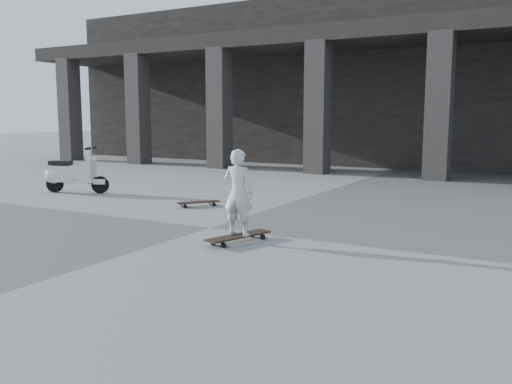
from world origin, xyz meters
The scene contains 6 objects.
ground centered at (0.00, 0.00, 0.00)m, with size 90.00×90.00×0.00m, color #4F4F4C.
colonnade centered at (0.00, 13.77, 3.03)m, with size 28.00×8.82×6.00m.
longboard centered at (0.90, -0.64, 0.08)m, with size 0.54×1.07×0.10m.
skateboard_spare centered at (-1.35, 1.58, 0.08)m, with size 0.67×0.79×0.10m.
child centered at (0.90, -0.64, 0.70)m, with size 0.44×0.29×1.20m, color beige.
scooter centered at (-5.14, 1.71, 0.42)m, with size 1.45×0.76×1.06m.
Camera 1 is at (4.73, -6.95, 1.74)m, focal length 38.00 mm.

